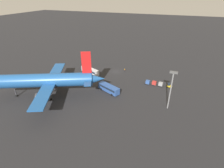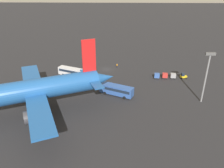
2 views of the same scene
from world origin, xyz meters
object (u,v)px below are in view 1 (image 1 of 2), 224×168
airplane (47,81)px  cargo_cart_red (154,83)px  shuttle_bus_near (90,71)px  worker_person (125,70)px  baggage_tug (169,85)px  cargo_cart_grey (161,84)px  cargo_cart_blue (148,82)px  shuttle_bus_far (109,88)px

airplane → cargo_cart_red: size_ratio=21.78×
shuttle_bus_near → worker_person: shuttle_bus_near is taller
baggage_tug → cargo_cart_grey: (4.00, 0.45, 0.25)m
airplane → cargo_cart_grey: bearing=-174.4°
cargo_cart_grey → cargo_cart_blue: 6.20m
worker_person → cargo_cart_blue: 18.96m
shuttle_bus_far → baggage_tug: size_ratio=4.69×
shuttle_bus_far → baggage_tug: bearing=-126.1°
baggage_tug → airplane: bearing=27.2°
airplane → cargo_cart_blue: size_ratio=21.78×
shuttle_bus_near → shuttle_bus_far: (-17.05, 14.65, -0.02)m
shuttle_bus_far → airplane: bearing=52.3°
cargo_cart_red → baggage_tug: bearing=-176.6°
airplane → shuttle_bus_far: airplane is taller
shuttle_bus_near → cargo_cart_blue: bearing=-158.4°
cargo_cart_grey → shuttle_bus_far: bearing=32.9°
shuttle_bus_far → cargo_cart_red: bearing=-118.3°
shuttle_bus_near → cargo_cart_grey: size_ratio=5.66×
worker_person → cargo_cart_grey: 24.18m
airplane → shuttle_bus_near: (-6.25, -26.92, -5.39)m
airplane → shuttle_bus_near: size_ratio=3.85×
cargo_cart_grey → cargo_cart_blue: same height
shuttle_bus_near → cargo_cart_red: size_ratio=5.66×
cargo_cart_red → airplane: bearing=32.1°
airplane → cargo_cart_grey: 52.27m
baggage_tug → cargo_cart_red: size_ratio=1.12×
shuttle_bus_far → worker_person: (0.04, -24.87, -1.13)m
shuttle_bus_near → cargo_cart_blue: shuttle_bus_near is taller
baggage_tug → cargo_cart_blue: size_ratio=1.12×
airplane → cargo_cart_grey: size_ratio=21.78×
worker_person → cargo_cart_blue: (-15.35, 11.14, 0.32)m
airplane → worker_person: bearing=-146.7°
cargo_cart_grey → worker_person: bearing=-27.0°
airplane → cargo_cart_red: airplane is taller
worker_person → cargo_cart_grey: bearing=153.0°
shuttle_bus_far → cargo_cart_blue: (-15.31, -13.74, -0.81)m
shuttle_bus_far → cargo_cart_blue: bearing=-113.5°
airplane → baggage_tug: size_ratio=19.36×
shuttle_bus_near → cargo_cart_red: (-35.46, 0.71, -0.83)m
shuttle_bus_far → cargo_cart_grey: 25.62m
shuttle_bus_near → worker_person: size_ratio=7.03×
airplane → cargo_cart_blue: 46.96m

